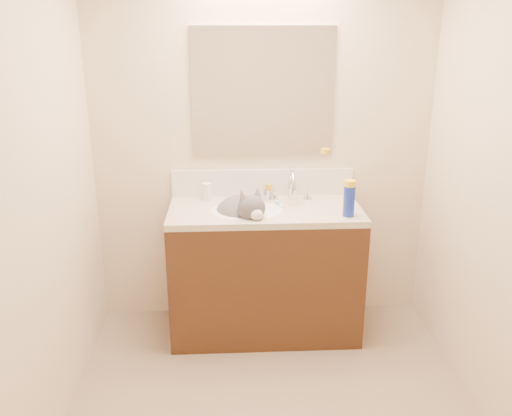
{
  "coord_description": "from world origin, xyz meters",
  "views": [
    {
      "loc": [
        -0.22,
        -2.2,
        1.96
      ],
      "look_at": [
        -0.06,
        0.92,
        0.88
      ],
      "focal_mm": 38.0,
      "sensor_mm": 36.0,
      "label": 1
    }
  ],
  "objects": [
    {
      "name": "toothbrush_head",
      "position": [
        0.09,
        1.05,
        0.87
      ],
      "size": [
        0.03,
        0.04,
        0.02
      ],
      "primitive_type": "cube",
      "rotation": [
        0.0,
        0.0,
        0.26
      ],
      "color": "#7194F1",
      "rests_on": "counter_slab"
    },
    {
      "name": "mirror",
      "position": [
        0.0,
        1.24,
        1.54
      ],
      "size": [
        0.9,
        0.02,
        0.8
      ],
      "primitive_type": "cube",
      "color": "white",
      "rests_on": "room_shell"
    },
    {
      "name": "backsplash",
      "position": [
        0.0,
        1.24,
        0.95
      ],
      "size": [
        1.2,
        0.02,
        0.18
      ],
      "primitive_type": "cube",
      "color": "silver",
      "rests_on": "counter_slab"
    },
    {
      "name": "counter_slab",
      "position": [
        0.0,
        0.97,
        0.84
      ],
      "size": [
        1.2,
        0.55,
        0.04
      ],
      "primitive_type": "cube",
      "color": "beige",
      "rests_on": "vanity_cabinet"
    },
    {
      "name": "vanity_cabinet",
      "position": [
        0.0,
        0.97,
        0.41
      ],
      "size": [
        1.2,
        0.55,
        0.82
      ],
      "primitive_type": "cube",
      "color": "#3E2211",
      "rests_on": "ground"
    },
    {
      "name": "pill_label",
      "position": [
        -0.37,
        1.17,
        0.9
      ],
      "size": [
        0.08,
        0.08,
        0.04
      ],
      "primitive_type": "cylinder",
      "rotation": [
        0.0,
        0.0,
        -0.4
      ],
      "color": "orange",
      "rests_on": "pill_bottle"
    },
    {
      "name": "basin",
      "position": [
        -0.12,
        0.94,
        0.79
      ],
      "size": [
        0.45,
        0.36,
        0.14
      ],
      "primitive_type": "ellipsoid",
      "color": "white",
      "rests_on": "vanity_cabinet"
    },
    {
      "name": "spray_can",
      "position": [
        0.49,
        0.81,
        0.95
      ],
      "size": [
        0.09,
        0.09,
        0.19
      ],
      "primitive_type": "cylinder",
      "rotation": [
        0.0,
        0.0,
        -0.42
      ],
      "color": "#172BA1",
      "rests_on": "counter_slab"
    },
    {
      "name": "cat",
      "position": [
        -0.14,
        0.95,
        0.84
      ],
      "size": [
        0.45,
        0.48,
        0.34
      ],
      "rotation": [
        0.0,
        0.0,
        0.4
      ],
      "color": "#4B484B",
      "rests_on": "basin"
    },
    {
      "name": "pill_bottle",
      "position": [
        -0.37,
        1.17,
        0.92
      ],
      "size": [
        0.08,
        0.08,
        0.11
      ],
      "primitive_type": "cylinder",
      "rotation": [
        0.0,
        0.0,
        -0.4
      ],
      "color": "white",
      "rests_on": "counter_slab"
    },
    {
      "name": "faucet",
      "position": [
        0.18,
        1.11,
        0.95
      ],
      "size": [
        0.28,
        0.2,
        0.21
      ],
      "color": "silver",
      "rests_on": "counter_slab"
    },
    {
      "name": "amber_bottle",
      "position": [
        0.03,
        1.19,
        0.91
      ],
      "size": [
        0.04,
        0.04,
        0.09
      ],
      "primitive_type": "cylinder",
      "rotation": [
        0.0,
        0.0,
        0.03
      ],
      "color": "gold",
      "rests_on": "counter_slab"
    },
    {
      "name": "spray_cap",
      "position": [
        0.49,
        0.81,
        1.06
      ],
      "size": [
        0.09,
        0.09,
        0.04
      ],
      "primitive_type": "cylinder",
      "rotation": [
        0.0,
        0.0,
        -0.42
      ],
      "color": "yellow",
      "rests_on": "spray_can"
    },
    {
      "name": "silver_jar",
      "position": [
        0.02,
        1.16,
        0.89
      ],
      "size": [
        0.06,
        0.06,
        0.06
      ],
      "primitive_type": "cylinder",
      "rotation": [
        0.0,
        0.0,
        0.06
      ],
      "color": "#B7B7BC",
      "rests_on": "counter_slab"
    },
    {
      "name": "toothbrush",
      "position": [
        0.09,
        1.05,
        0.87
      ],
      "size": [
        0.05,
        0.15,
        0.01
      ],
      "primitive_type": "cube",
      "rotation": [
        0.0,
        0.0,
        0.26
      ],
      "color": "white",
      "rests_on": "counter_slab"
    },
    {
      "name": "room_shell",
      "position": [
        0.0,
        0.0,
        1.49
      ],
      "size": [
        2.24,
        2.54,
        2.52
      ],
      "color": "beige",
      "rests_on": "ground"
    }
  ]
}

